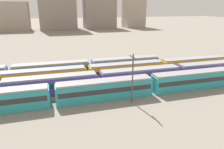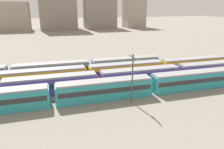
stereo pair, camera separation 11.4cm
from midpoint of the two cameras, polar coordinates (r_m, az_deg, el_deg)
name	(u,v)px [view 1 (the left image)]	position (r m, az deg, el deg)	size (l,w,h in m)	color
train_track_0	(52,95)	(37.95, -16.03, -5.41)	(74.70, 3.06, 3.75)	teal
train_track_1	(99,80)	(43.67, -3.77, -1.60)	(74.70, 3.06, 3.75)	#6B429E
train_track_2	(87,74)	(48.26, -6.79, 0.24)	(74.70, 3.06, 3.75)	yellow
train_track_3	(52,70)	(52.69, -16.14, 1.16)	(55.80, 3.06, 3.75)	#4C70BC
catenary_pole_0	(133,76)	(36.48, 5.55, -0.47)	(0.24, 3.20, 8.99)	#4C4C51
distant_building_1	(12,16)	(170.88, -25.76, 14.11)	(23.95, 14.09, 19.98)	#A89989
distant_building_2	(57,4)	(168.92, -14.82, 18.10)	(26.61, 20.29, 36.88)	gray
distant_building_3	(99,11)	(173.15, -3.54, 16.85)	(23.61, 19.12, 26.22)	gray
distant_building_4	(134,11)	(181.94, 5.91, 16.89)	(16.01, 14.74, 26.52)	#A89989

